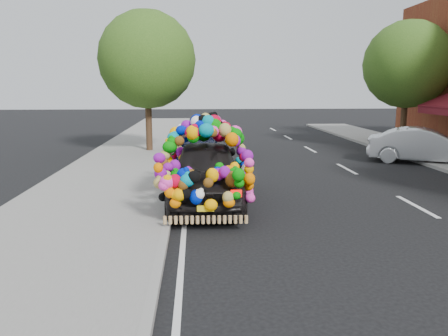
{
  "coord_description": "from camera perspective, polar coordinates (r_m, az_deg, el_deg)",
  "views": [
    {
      "loc": [
        -1.74,
        -9.93,
        2.84
      ],
      "look_at": [
        -1.05,
        0.73,
        0.87
      ],
      "focal_mm": 35.0,
      "sensor_mm": 36.0,
      "label": 1
    }
  ],
  "objects": [
    {
      "name": "ground",
      "position": [
        10.48,
        6.01,
        -5.36
      ],
      "size": [
        100.0,
        100.0,
        0.0
      ],
      "primitive_type": "plane",
      "color": "black",
      "rests_on": "ground"
    },
    {
      "name": "sidewalk",
      "position": [
        10.63,
        -17.6,
        -5.23
      ],
      "size": [
        4.0,
        60.0,
        0.12
      ],
      "primitive_type": "cube",
      "color": "gray",
      "rests_on": "ground"
    },
    {
      "name": "kerb",
      "position": [
        10.33,
        -7.0,
        -5.23
      ],
      "size": [
        0.15,
        60.0,
        0.13
      ],
      "primitive_type": "cube",
      "color": "gray",
      "rests_on": "ground"
    },
    {
      "name": "lane_markings",
      "position": [
        11.63,
        23.84,
        -4.59
      ],
      "size": [
        6.0,
        50.0,
        0.01
      ],
      "primitive_type": null,
      "color": "silver",
      "rests_on": "ground"
    },
    {
      "name": "tree_near_sidewalk",
      "position": [
        19.58,
        -10.04,
        13.74
      ],
      "size": [
        4.2,
        4.2,
        6.13
      ],
      "color": "#332114",
      "rests_on": "ground"
    },
    {
      "name": "tree_far_b",
      "position": [
        22.21,
        22.85,
        12.35
      ],
      "size": [
        4.0,
        4.0,
        5.9
      ],
      "color": "#332114",
      "rests_on": "ground"
    },
    {
      "name": "plush_art_car",
      "position": [
        10.78,
        -2.36,
        1.21
      ],
      "size": [
        2.3,
        4.73,
        2.17
      ],
      "rotation": [
        0.0,
        0.0,
        -0.03
      ],
      "color": "black",
      "rests_on": "ground"
    },
    {
      "name": "navy_sedan",
      "position": [
        18.44,
        -3.51,
        3.44
      ],
      "size": [
        1.93,
        4.25,
        1.21
      ],
      "primitive_type": "imported",
      "rotation": [
        0.0,
        0.0,
        -0.06
      ],
      "color": "black",
      "rests_on": "ground"
    },
    {
      "name": "silver_hatchback",
      "position": [
        18.29,
        24.7,
        2.68
      ],
      "size": [
        4.31,
        3.1,
        1.35
      ],
      "primitive_type": "imported",
      "rotation": [
        0.0,
        0.0,
        1.11
      ],
      "color": "silver",
      "rests_on": "ground"
    }
  ]
}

